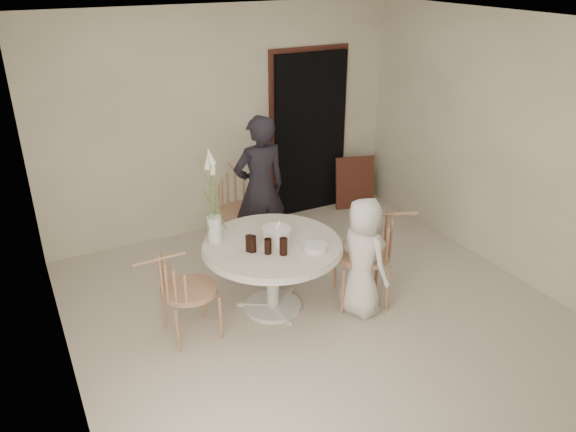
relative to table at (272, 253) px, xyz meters
name	(u,v)px	position (x,y,z in m)	size (l,w,h in m)	color
ground	(316,311)	(0.35, -0.25, -0.62)	(4.50, 4.50, 0.00)	beige
room_shell	(320,154)	(0.35, -0.25, 1.00)	(4.50, 4.50, 4.50)	white
doorway	(310,135)	(1.50, 1.94, 0.43)	(1.00, 0.10, 2.10)	black
door_trim	(308,129)	(1.50, 1.98, 0.49)	(1.12, 0.03, 2.22)	#562E1D
table	(272,253)	(0.00, 0.00, 0.00)	(1.33, 1.33, 0.73)	silver
picture_frame	(355,183)	(2.09, 1.70, -0.26)	(0.53, 0.04, 0.71)	#562E1D
chair_far	(239,200)	(0.22, 1.34, 0.00)	(0.57, 0.60, 0.95)	tan
chair_right	(376,244)	(0.97, -0.32, 0.01)	(0.69, 0.67, 0.96)	tan
chair_left	(176,285)	(-0.96, -0.03, -0.05)	(0.54, 0.50, 0.87)	tan
girl	(260,189)	(0.35, 1.02, 0.22)	(0.61, 0.40, 1.67)	black
boy	(363,257)	(0.74, -0.43, -0.02)	(0.58, 0.38, 1.19)	silver
birthday_cake	(277,235)	(0.06, 0.01, 0.18)	(0.27, 0.27, 0.18)	white
cola_tumbler_a	(268,246)	(-0.12, -0.17, 0.19)	(0.07, 0.07, 0.15)	black
cola_tumbler_b	(283,246)	(-0.01, -0.25, 0.19)	(0.07, 0.07, 0.16)	black
cola_tumbler_c	(249,243)	(-0.25, -0.05, 0.19)	(0.07, 0.07, 0.15)	black
cola_tumbler_d	(252,244)	(-0.23, -0.07, 0.19)	(0.07, 0.07, 0.16)	black
plate_stack	(316,247)	(0.29, -0.31, 0.14)	(0.22, 0.22, 0.05)	white
flower_vase	(213,209)	(-0.46, 0.28, 0.44)	(0.13, 0.13, 0.93)	silver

